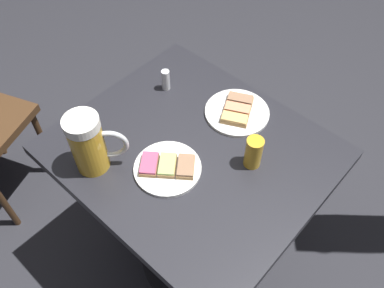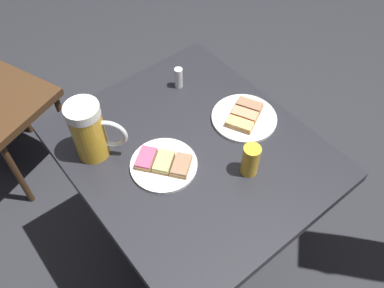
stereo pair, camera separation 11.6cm
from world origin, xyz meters
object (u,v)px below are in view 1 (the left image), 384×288
(beer_mug, at_px, (89,144))
(beer_glass_small, at_px, (254,152))
(plate_far, at_px, (237,111))
(salt_shaker, at_px, (166,80))
(plate_near, at_px, (168,167))

(beer_mug, relative_size, beer_glass_small, 1.87)
(plate_far, relative_size, salt_shaker, 2.79)
(beer_mug, xyz_separation_m, beer_glass_small, (0.33, 0.30, -0.04))
(beer_glass_small, bearing_deg, plate_near, -132.59)
(salt_shaker, bearing_deg, plate_far, 15.17)
(plate_far, xyz_separation_m, beer_glass_small, (0.15, -0.13, 0.04))
(beer_mug, bearing_deg, salt_shaker, 101.33)
(beer_mug, bearing_deg, beer_glass_small, 42.68)
(plate_near, bearing_deg, salt_shaker, 135.20)
(beer_mug, height_order, beer_glass_small, beer_mug)
(plate_near, distance_m, salt_shaker, 0.33)
(plate_near, bearing_deg, beer_glass_small, 47.41)
(plate_far, relative_size, beer_glass_small, 2.03)
(salt_shaker, bearing_deg, beer_mug, -78.67)
(plate_far, bearing_deg, beer_mug, -112.25)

